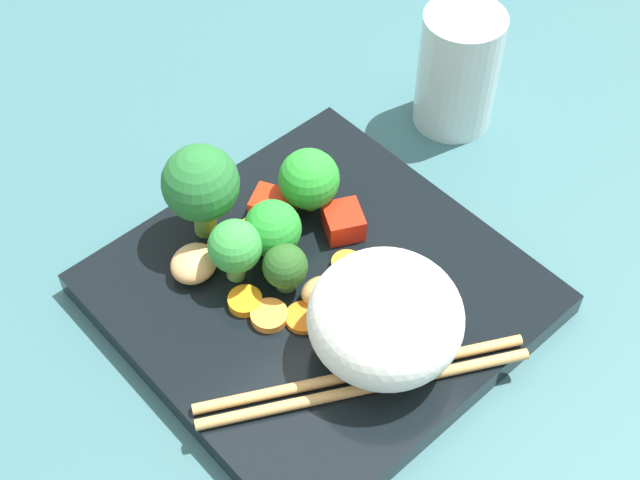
{
  "coord_description": "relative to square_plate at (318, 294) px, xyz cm",
  "views": [
    {
      "loc": [
        23.12,
        28.09,
        51.2
      ],
      "look_at": [
        -1.61,
        -1.77,
        3.91
      ],
      "focal_mm": 50.39,
      "sensor_mm": 36.0,
      "label": 1
    }
  ],
  "objects": [
    {
      "name": "pepper_chunk_1",
      "position": [
        -1.69,
        -7.17,
        1.78
      ],
      "size": [
        3.66,
        3.83,
        1.65
      ],
      "primitive_type": "cube",
      "rotation": [
        0.0,
        0.0,
        2.12
      ],
      "color": "red",
      "rests_on": "square_plate"
    },
    {
      "name": "carrot_slice_5",
      "position": [
        -2.55,
        0.44,
        1.25
      ],
      "size": [
        2.76,
        2.76,
        0.59
      ],
      "primitive_type": "cylinder",
      "rotation": [
        0.0,
        0.0,
        5.95
      ],
      "color": "orange",
      "rests_on": "square_plate"
    },
    {
      "name": "carrot_slice_1",
      "position": [
        0.6,
        -6.07,
        1.34
      ],
      "size": [
        4.15,
        4.15,
        0.77
      ],
      "primitive_type": "cylinder",
      "rotation": [
        0.0,
        0.0,
        0.66
      ],
      "color": "orange",
      "rests_on": "square_plate"
    },
    {
      "name": "carrot_slice_0",
      "position": [
        2.77,
        -6.5,
        1.25
      ],
      "size": [
        4.02,
        4.02,
        0.59
      ],
      "primitive_type": "cylinder",
      "rotation": [
        0.0,
        0.0,
        5.87
      ],
      "color": "orange",
      "rests_on": "square_plate"
    },
    {
      "name": "pepper_chunk_0",
      "position": [
        -4.52,
        -2.7,
        1.89
      ],
      "size": [
        3.54,
        3.62,
        1.87
      ],
      "primitive_type": "cube",
      "rotation": [
        0.0,
        0.0,
        2.71
      ],
      "color": "red",
      "rests_on": "square_plate"
    },
    {
      "name": "broccoli_floret_4",
      "position": [
        3.07,
        -8.7,
        5.94
      ],
      "size": [
        5.34,
        5.34,
        7.92
      ],
      "color": "#629F3C",
      "rests_on": "square_plate"
    },
    {
      "name": "square_plate",
      "position": [
        0.0,
        0.0,
        0.0
      ],
      "size": [
        26.57,
        26.57,
        1.91
      ],
      "primitive_type": "cube",
      "rotation": [
        0.0,
        0.0,
        0.04
      ],
      "color": "black",
      "rests_on": "ground_plane"
    },
    {
      "name": "carrot_slice_4",
      "position": [
        4.75,
        -1.95,
        1.28
      ],
      "size": [
        3.25,
        3.25,
        0.66
      ],
      "primitive_type": "cylinder",
      "rotation": [
        0.0,
        0.0,
        4.09
      ],
      "color": "orange",
      "rests_on": "square_plate"
    },
    {
      "name": "chicken_piece_0",
      "position": [
        5.82,
        -6.3,
        1.94
      ],
      "size": [
        4.3,
        4.1,
        1.97
      ],
      "primitive_type": "ellipsoid",
      "rotation": [
        0.0,
        0.0,
        0.36
      ],
      "color": "tan",
      "rests_on": "square_plate"
    },
    {
      "name": "broccoli_floret_0",
      "position": [
        0.76,
        -3.92,
        3.88
      ],
      "size": [
        3.97,
        3.97,
        5.06
      ],
      "color": "#559839",
      "rests_on": "square_plate"
    },
    {
      "name": "ground_plane",
      "position": [
        0.0,
        0.0,
        -1.95
      ],
      "size": [
        110.0,
        110.0,
        2.0
      ],
      "primitive_type": "cube",
      "color": "#315C62"
    },
    {
      "name": "chopstick_pair",
      "position": [
        2.72,
        7.72,
        1.31
      ],
      "size": [
        20.04,
        10.97,
        0.72
      ],
      "rotation": [
        0.0,
        0.0,
        2.69
      ],
      "color": "tan",
      "rests_on": "square_plate"
    },
    {
      "name": "chicken_piece_1",
      "position": [
        0.61,
        0.9,
        1.87
      ],
      "size": [
        3.02,
        2.46,
        1.84
      ],
      "primitive_type": "ellipsoid",
      "rotation": [
        0.0,
        0.0,
        6.06
      ],
      "color": "tan",
      "rests_on": "square_plate"
    },
    {
      "name": "broccoli_floret_3",
      "position": [
        -3.99,
        -5.86,
        4.03
      ],
      "size": [
        4.38,
        4.38,
        5.34
      ],
      "color": "#559B3C",
      "rests_on": "square_plate"
    },
    {
      "name": "rice_mound",
      "position": [
        0.05,
        6.51,
        4.42
      ],
      "size": [
        13.8,
        13.81,
        6.93
      ],
      "primitive_type": "ellipsoid",
      "rotation": [
        0.0,
        0.0,
        4.03
      ],
      "color": "white",
      "rests_on": "square_plate"
    },
    {
      "name": "carrot_slice_2",
      "position": [
        2.52,
        1.52,
        1.16
      ],
      "size": [
        3.43,
        3.43,
        0.41
      ],
      "primitive_type": "cylinder",
      "rotation": [
        0.0,
        0.0,
        2.14
      ],
      "color": "orange",
      "rests_on": "square_plate"
    },
    {
      "name": "broccoli_floret_2",
      "position": [
        1.78,
        -1.3,
        3.18
      ],
      "size": [
        3.06,
        3.06,
        4.02
      ],
      "color": "#549043",
      "rests_on": "square_plate"
    },
    {
      "name": "carrot_slice_3",
      "position": [
        4.21,
        0.02,
        1.27
      ],
      "size": [
        2.98,
        2.98,
        0.62
      ],
      "primitive_type": "cylinder",
      "rotation": [
        0.0,
        0.0,
        4.93
      ],
      "color": "orange",
      "rests_on": "square_plate"
    },
    {
      "name": "broccoli_floret_1",
      "position": [
        3.78,
        -4.04,
        4.24
      ],
      "size": [
        3.65,
        3.65,
        5.36
      ],
      "color": "#75B757",
      "rests_on": "square_plate"
    },
    {
      "name": "drinking_glass",
      "position": [
        -20.45,
        -7.45,
        4.12
      ],
      "size": [
        6.42,
        6.42,
        10.15
      ],
      "primitive_type": "cylinder",
      "color": "silver",
      "rests_on": "ground_plane"
    }
  ]
}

